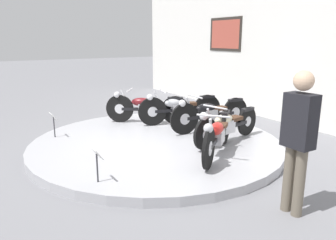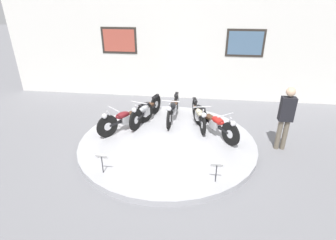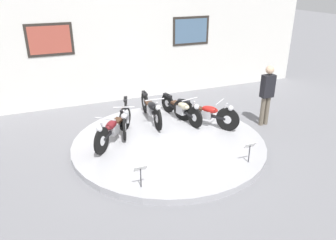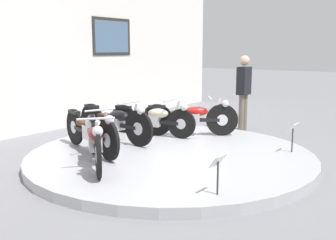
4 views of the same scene
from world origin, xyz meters
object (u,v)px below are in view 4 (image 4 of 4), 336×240
Objects in this scene: motorcycle_maroon at (95,140)px; visitor_standing at (244,88)px; info_placard_front_left at (218,166)px; motorcycle_silver at (91,130)px; motorcycle_red at (191,117)px; info_placard_front_centre at (293,131)px; motorcycle_cream at (153,118)px; motorcycle_black at (115,121)px.

visitor_standing is at bearing -3.59° from motorcycle_maroon.
motorcycle_maroon reaches higher than info_placard_front_left.
motorcycle_maroon and motorcycle_silver have the same top height.
motorcycle_silver is at bearing 81.04° from info_placard_front_left.
info_placard_front_left is at bearing -98.96° from motorcycle_silver.
motorcycle_red is 3.17× the size of info_placard_front_centre.
motorcycle_red reaches higher than motorcycle_cream.
motorcycle_red is (1.33, -0.88, -0.01)m from motorcycle_black.
motorcycle_black is (0.84, 0.25, 0.00)m from motorcycle_silver.
motorcycle_black is at bearing 159.60° from visitor_standing.
motorcycle_cream is at bearing -0.17° from motorcycle_silver.
motorcycle_black is 3.28m from info_placard_front_left.
motorcycle_maroon is at bearing 179.98° from motorcycle_red.
info_placard_front_left is at bearing -127.48° from motorcycle_cream.
motorcycle_maroon is 3.13× the size of info_placard_front_left.
motorcycle_black reaches higher than motorcycle_red.
motorcycle_red is at bearing -16.23° from motorcycle_silver.
info_placard_front_centre is at bearing -134.34° from visitor_standing.
visitor_standing reaches higher than info_placard_front_centre.
motorcycle_black is 3.95× the size of info_placard_front_left.
motorcycle_silver reaches higher than motorcycle_cream.
info_placard_front_centre is at bearing 0.00° from info_placard_front_left.
motorcycle_maroon is 0.79m from motorcycle_silver.
info_placard_front_left is 2.56m from info_placard_front_centre.
info_placard_front_centre is 2.66m from visitor_standing.
motorcycle_maroon is at bearing -163.90° from motorcycle_cream.
info_placard_front_left is (-1.28, -3.02, -0.03)m from motorcycle_black.
motorcycle_silver is (0.48, 0.63, 0.00)m from motorcycle_maroon.
motorcycle_black reaches higher than motorcycle_maroon.
motorcycle_maroon is at bearing 140.54° from info_placard_front_centre.
motorcycle_maroon is at bearing 176.41° from visitor_standing.
visitor_standing is (4.39, 1.87, 0.50)m from info_placard_front_left.
motorcycle_cream is (0.84, -0.25, -0.03)m from motorcycle_black.
motorcycle_silver is at bearing 163.77° from motorcycle_red.
motorcycle_black is 1.25× the size of motorcycle_red.
motorcycle_cream is 1.08× the size of visitor_standing.
motorcycle_maroon reaches higher than info_placard_front_centre.
motorcycle_maroon is 0.82× the size of motorcycle_silver.
motorcycle_black is at bearing 33.60° from motorcycle_maroon.
info_placard_front_centre is at bearing -39.46° from motorcycle_maroon.
motorcycle_silver is 1.69m from motorcycle_cream.
motorcycle_cream is 3.75× the size of info_placard_front_left.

